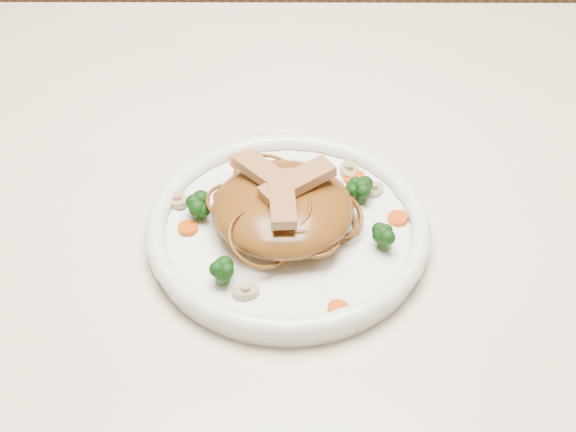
{
  "coord_description": "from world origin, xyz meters",
  "views": [
    {
      "loc": [
        -0.0,
        -0.62,
        1.28
      ],
      "look_at": [
        -0.0,
        -0.09,
        0.78
      ],
      "focal_mm": 46.94,
      "sensor_mm": 36.0,
      "label": 1
    }
  ],
  "objects": [
    {
      "name": "table",
      "position": [
        0.0,
        0.0,
        0.65
      ],
      "size": [
        1.2,
        0.8,
        0.75
      ],
      "color": "#F2E9CD",
      "rests_on": "ground"
    },
    {
      "name": "plate",
      "position": [
        -0.0,
        -0.09,
        0.76
      ],
      "size": [
        0.34,
        0.34,
        0.02
      ],
      "primitive_type": "cylinder",
      "rotation": [
        0.0,
        0.0,
        0.3
      ],
      "color": "white",
      "rests_on": "table"
    },
    {
      "name": "noodle_mound",
      "position": [
        -0.01,
        -0.09,
        0.79
      ],
      "size": [
        0.18,
        0.18,
        0.04
      ],
      "primitive_type": "ellipsoid",
      "rotation": [
        0.0,
        0.0,
        -0.41
      ],
      "color": "brown",
      "rests_on": "plate"
    },
    {
      "name": "chicken_a",
      "position": [
        0.01,
        -0.08,
        0.82
      ],
      "size": [
        0.08,
        0.06,
        0.01
      ],
      "primitive_type": "cube",
      "rotation": [
        0.0,
        0.0,
        0.61
      ],
      "color": "tan",
      "rests_on": "noodle_mound"
    },
    {
      "name": "chicken_b",
      "position": [
        -0.02,
        -0.07,
        0.82
      ],
      "size": [
        0.07,
        0.07,
        0.01
      ],
      "primitive_type": "cube",
      "rotation": [
        0.0,
        0.0,
        2.36
      ],
      "color": "tan",
      "rests_on": "noodle_mound"
    },
    {
      "name": "chicken_c",
      "position": [
        -0.01,
        -0.1,
        0.82
      ],
      "size": [
        0.03,
        0.07,
        0.01
      ],
      "primitive_type": "cube",
      "rotation": [
        0.0,
        0.0,
        4.77
      ],
      "color": "tan",
      "rests_on": "noodle_mound"
    },
    {
      "name": "broccoli_0",
      "position": [
        0.07,
        -0.05,
        0.78
      ],
      "size": [
        0.03,
        0.03,
        0.03
      ],
      "primitive_type": null,
      "rotation": [
        0.0,
        0.0,
        0.29
      ],
      "color": "#0D340B",
      "rests_on": "plate"
    },
    {
      "name": "broccoli_1",
      "position": [
        -0.09,
        -0.07,
        0.78
      ],
      "size": [
        0.03,
        0.03,
        0.03
      ],
      "primitive_type": null,
      "rotation": [
        0.0,
        0.0,
        0.39
      ],
      "color": "#0D340B",
      "rests_on": "plate"
    },
    {
      "name": "broccoli_2",
      "position": [
        -0.06,
        -0.16,
        0.78
      ],
      "size": [
        0.03,
        0.03,
        0.03
      ],
      "primitive_type": null,
      "rotation": [
        0.0,
        0.0,
        -0.08
      ],
      "color": "#0D340B",
      "rests_on": "plate"
    },
    {
      "name": "broccoli_3",
      "position": [
        0.09,
        -0.11,
        0.78
      ],
      "size": [
        0.03,
        0.03,
        0.03
      ],
      "primitive_type": null,
      "rotation": [
        0.0,
        0.0,
        0.2
      ],
      "color": "#0D340B",
      "rests_on": "plate"
    },
    {
      "name": "carrot_0",
      "position": [
        0.07,
        -0.02,
        0.77
      ],
      "size": [
        0.03,
        0.03,
        0.0
      ],
      "primitive_type": "cylinder",
      "rotation": [
        0.0,
        0.0,
        -0.3
      ],
      "color": "#EE4708",
      "rests_on": "plate"
    },
    {
      "name": "carrot_1",
      "position": [
        -0.1,
        -0.09,
        0.77
      ],
      "size": [
        0.03,
        0.03,
        0.0
      ],
      "primitive_type": "cylinder",
      "rotation": [
        0.0,
        0.0,
        0.43
      ],
      "color": "#EE4708",
      "rests_on": "plate"
    },
    {
      "name": "carrot_2",
      "position": [
        0.11,
        -0.08,
        0.77
      ],
      "size": [
        0.03,
        0.03,
        0.0
      ],
      "primitive_type": "cylinder",
      "rotation": [
        0.0,
        0.0,
        0.34
      ],
      "color": "#EE4708",
      "rests_on": "plate"
    },
    {
      "name": "carrot_3",
      "position": [
        -0.05,
        0.01,
        0.77
      ],
      "size": [
        0.02,
        0.02,
        0.0
      ],
      "primitive_type": "cylinder",
      "rotation": [
        0.0,
        0.0,
        -0.07
      ],
      "color": "#EE4708",
      "rests_on": "plate"
    },
    {
      "name": "carrot_4",
      "position": [
        0.04,
        -0.19,
        0.77
      ],
      "size": [
        0.02,
        0.02,
        0.0
      ],
      "primitive_type": "cylinder",
      "rotation": [
        0.0,
        0.0,
        -0.25
      ],
      "color": "#EE4708",
      "rests_on": "plate"
    },
    {
      "name": "mushroom_0",
      "position": [
        -0.04,
        -0.17,
        0.77
      ],
      "size": [
        0.03,
        0.03,
        0.01
      ],
      "primitive_type": "cylinder",
      "rotation": [
        0.0,
        0.0,
        0.25
      ],
      "color": "beige",
      "rests_on": "plate"
    },
    {
      "name": "mushroom_1",
      "position": [
        0.09,
        -0.04,
        0.77
      ],
      "size": [
        0.03,
        0.03,
        0.01
      ],
      "primitive_type": "cylinder",
      "rotation": [
        0.0,
        0.0,
        0.82
      ],
      "color": "beige",
      "rests_on": "plate"
    },
    {
      "name": "mushroom_2",
      "position": [
        -0.11,
        -0.05,
        0.77
      ],
      "size": [
        0.03,
        0.03,
        0.01
      ],
      "primitive_type": "cylinder",
      "rotation": [
        0.0,
        0.0,
        -1.06
      ],
      "color": "beige",
      "rests_on": "plate"
    },
    {
      "name": "mushroom_3",
      "position": [
        0.06,
        -0.01,
        0.77
      ],
      "size": [
        0.03,
        0.03,
        0.01
      ],
      "primitive_type": "cylinder",
      "rotation": [
        0.0,
        0.0,
        1.55
      ],
      "color": "beige",
      "rests_on": "plate"
    }
  ]
}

